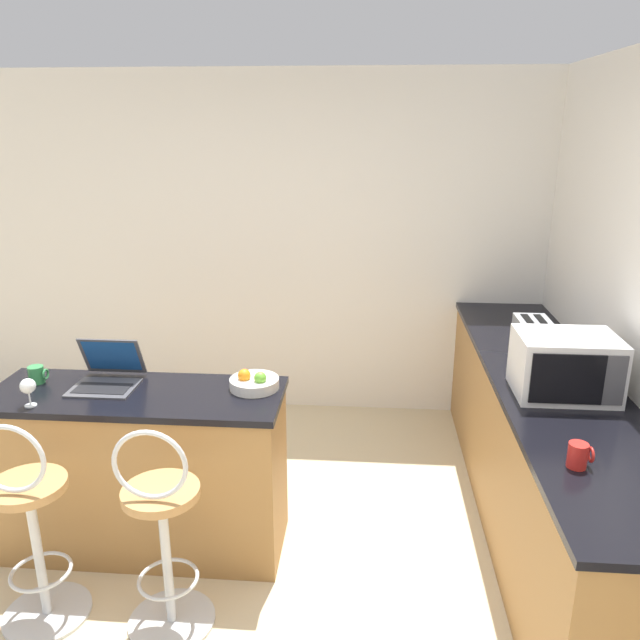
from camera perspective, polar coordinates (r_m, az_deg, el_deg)
name	(u,v)px	position (r m, az deg, el deg)	size (l,w,h in m)	color
ground_plane	(220,637)	(3.20, -9.17, -26.72)	(20.00, 20.00, 0.00)	beige
wall_back	(286,248)	(4.82, -3.09, 6.56)	(12.00, 0.06, 2.60)	silver
breakfast_bar	(142,470)	(3.54, -15.93, -13.07)	(1.51, 0.55, 0.91)	#9E703D
counter_right	(544,454)	(3.78, 19.82, -11.45)	(0.66, 2.98, 0.91)	#9E703D
bar_stool_near	(31,527)	(3.21, -24.88, -16.80)	(0.40, 0.40, 1.04)	silver
bar_stool_far	(163,534)	(2.98, -14.17, -18.43)	(0.40, 0.40, 1.04)	silver
laptop	(107,374)	(3.46, -18.86, -4.66)	(0.33, 0.32, 0.24)	#47474C
microwave	(565,365)	(3.35, 21.52, -3.88)	(0.49, 0.37, 0.31)	white
toaster	(532,334)	(3.98, 18.82, -1.20)	(0.21, 0.26, 0.19)	#9EA3A8
mug_red	(578,455)	(2.74, 22.56, -11.35)	(0.10, 0.08, 0.10)	red
wine_glass_short	(28,387)	(3.33, -25.14, -5.56)	(0.07, 0.07, 0.14)	silver
fruit_bowl	(254,382)	(3.25, -6.09, -5.67)	(0.26, 0.26, 0.11)	silver
mug_green	(37,375)	(3.62, -24.46, -4.57)	(0.10, 0.08, 0.09)	#338447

